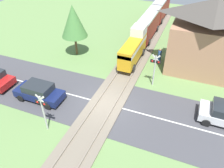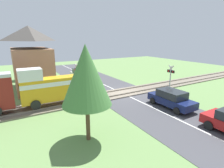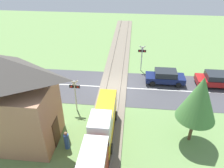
# 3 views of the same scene
# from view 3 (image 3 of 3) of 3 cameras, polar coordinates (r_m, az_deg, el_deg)

# --- Properties ---
(ground_plane) EXTENTS (60.00, 60.00, 0.00)m
(ground_plane) POSITION_cam_3_polar(r_m,az_deg,el_deg) (22.72, 0.32, -0.88)
(ground_plane) COLOR #66894C
(road_surface) EXTENTS (48.00, 6.40, 0.02)m
(road_surface) POSITION_cam_3_polar(r_m,az_deg,el_deg) (22.71, 0.32, -0.86)
(road_surface) COLOR #424247
(road_surface) RESTS_ON ground_plane
(track_bed) EXTENTS (2.80, 48.00, 0.24)m
(track_bed) POSITION_cam_3_polar(r_m,az_deg,el_deg) (22.68, 0.32, -0.74)
(track_bed) COLOR #756B5B
(track_bed) RESTS_ON ground_plane
(car_near_crossing) EXTENTS (4.07, 1.84, 1.49)m
(car_near_crossing) POSITION_cam_3_polar(r_m,az_deg,el_deg) (23.75, 13.71, 1.89)
(car_near_crossing) COLOR #141E4C
(car_near_crossing) RESTS_ON ground_plane
(car_far_side) EXTENTS (3.61, 2.05, 1.52)m
(car_far_side) POSITION_cam_3_polar(r_m,az_deg,el_deg) (23.53, -21.91, 0.06)
(car_far_side) COLOR silver
(car_far_side) RESTS_ON ground_plane
(car_behind_queue) EXTENTS (4.00, 2.07, 1.45)m
(car_behind_queue) POSITION_cam_3_polar(r_m,az_deg,el_deg) (25.08, 25.57, 1.12)
(car_behind_queue) COLOR #A81919
(car_behind_queue) RESTS_ON ground_plane
(crossing_signal_west_approach) EXTENTS (0.90, 0.18, 3.14)m
(crossing_signal_west_approach) POSITION_cam_3_polar(r_m,az_deg,el_deg) (25.22, 7.80, 7.56)
(crossing_signal_west_approach) COLOR #B7B7B7
(crossing_signal_west_approach) RESTS_ON ground_plane
(crossing_signal_east_approach) EXTENTS (0.90, 0.18, 3.14)m
(crossing_signal_east_approach) POSITION_cam_3_polar(r_m,az_deg,el_deg) (18.79, -9.62, -1.87)
(crossing_signal_east_approach) COLOR #B7B7B7
(crossing_signal_east_approach) RESTS_ON ground_plane
(station_building) EXTENTS (7.03, 4.07, 7.08)m
(station_building) POSITION_cam_3_polar(r_m,az_deg,el_deg) (16.53, -26.23, -4.34)
(station_building) COLOR #AD7A5B
(station_building) RESTS_ON ground_plane
(pedestrian_by_station) EXTENTS (0.38, 0.38, 1.53)m
(pedestrian_by_station) POSITION_cam_3_polar(r_m,az_deg,el_deg) (16.37, -11.75, -14.31)
(pedestrian_by_station) COLOR #2D4C8E
(pedestrian_by_station) RESTS_ON ground_plane
(tree_roadside_hedge) EXTENTS (2.74, 2.74, 5.47)m
(tree_roadside_hedge) POSITION_cam_3_polar(r_m,az_deg,el_deg) (15.73, 21.87, -3.54)
(tree_roadside_hedge) COLOR brown
(tree_roadside_hedge) RESTS_ON ground_plane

